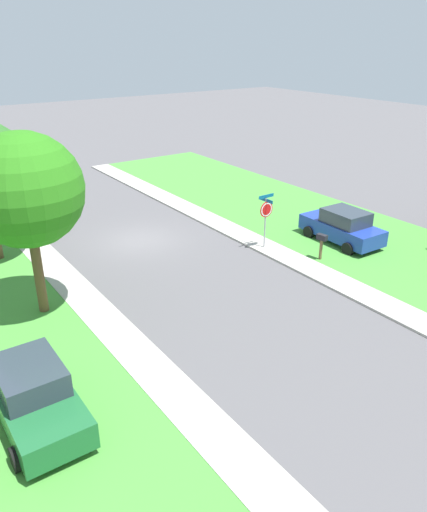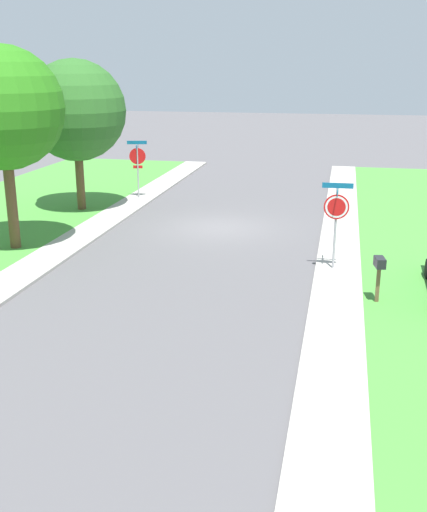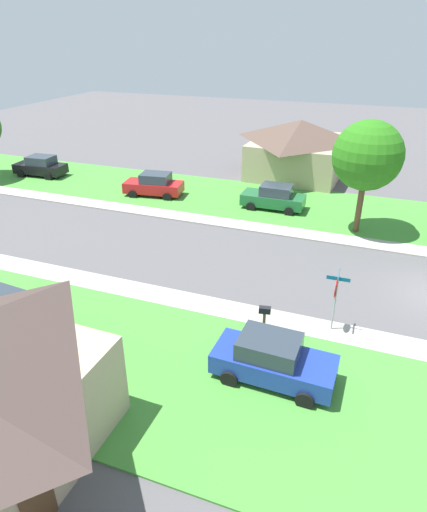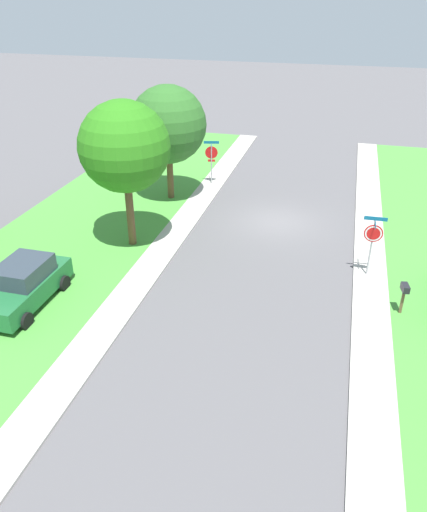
{
  "view_description": "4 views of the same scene",
  "coord_description": "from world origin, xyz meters",
  "views": [
    {
      "loc": [
        10.46,
        21.51,
        9.63
      ],
      "look_at": [
        -0.18,
        6.38,
        1.4
      ],
      "focal_mm": 34.85,
      "sensor_mm": 36.0,
      "label": 1
    },
    {
      "loc": [
        -4.65,
        23.14,
        6.15
      ],
      "look_at": [
        -1.51,
        8.15,
        1.4
      ],
      "focal_mm": 43.48,
      "sensor_mm": 36.0,
      "label": 2
    },
    {
      "loc": [
        -20.37,
        3.83,
        11.26
      ],
      "look_at": [
        -2.43,
        10.56,
        1.4
      ],
      "focal_mm": 31.05,
      "sensor_mm": 36.0,
      "label": 3
    },
    {
      "loc": [
        -2.89,
        23.83,
        10.99
      ],
      "look_at": [
        1.6,
        6.95,
        1.4
      ],
      "focal_mm": 34.81,
      "sensor_mm": 36.0,
      "label": 4
    }
  ],
  "objects": [
    {
      "name": "mailbox",
      "position": [
        -5.75,
        7.1,
        1.01
      ],
      "size": [
        0.32,
        0.51,
        1.31
      ],
      "color": "brown",
      "rests_on": "ground"
    },
    {
      "name": "lawn_east",
      "position": [
        9.4,
        12.0,
        0.04
      ],
      "size": [
        8.0,
        56.0,
        0.08
      ],
      "primitive_type": "cube",
      "color": "#479338",
      "rests_on": "ground"
    },
    {
      "name": "car_red_behind_trees",
      "position": [
        7.88,
        19.17,
        0.87
      ],
      "size": [
        2.48,
        4.51,
        1.76
      ],
      "color": "red",
      "rests_on": "ground"
    },
    {
      "name": "sidewalk_west",
      "position": [
        -4.7,
        12.0,
        0.05
      ],
      "size": [
        1.4,
        56.0,
        0.1
      ],
      "primitive_type": "cube",
      "color": "#ADA89E",
      "rests_on": "ground"
    },
    {
      "name": "car_maroon_far_down_street",
      "position": [
        -9.37,
        16.85,
        0.87
      ],
      "size": [
        2.33,
        4.44,
        1.76
      ],
      "color": "maroon",
      "rests_on": "ground"
    },
    {
      "name": "stop_sign_far_corner",
      "position": [
        -4.54,
        4.54,
        1.89
      ],
      "size": [
        0.92,
        0.92,
        2.77
      ],
      "color": "#9E9EA3",
      "rests_on": "ground"
    },
    {
      "name": "lawn_west",
      "position": [
        -9.4,
        12.0,
        0.04
      ],
      "size": [
        8.0,
        56.0,
        0.08
      ],
      "primitive_type": "cube",
      "color": "#479338",
      "rests_on": "ground"
    },
    {
      "name": "car_blue_kerbside_mid",
      "position": [
        -8.23,
        6.16,
        0.87
      ],
      "size": [
        2.13,
        4.35,
        1.76
      ],
      "color": "#1E389E",
      "rests_on": "ground"
    },
    {
      "name": "car_green_driveway_right",
      "position": [
        8.31,
        10.11,
        0.87
      ],
      "size": [
        2.05,
        4.31,
        1.76
      ],
      "color": "#1E6033",
      "rests_on": "ground"
    },
    {
      "name": "tree_sidewalk_near",
      "position": [
        6.52,
        4.23,
        4.65
      ],
      "size": [
        4.33,
        4.03,
        6.81
      ],
      "color": "brown",
      "rests_on": "ground"
    },
    {
      "name": "sidewalk_east",
      "position": [
        4.7,
        12.0,
        0.05
      ],
      "size": [
        1.4,
        56.0,
        0.1
      ],
      "primitive_type": "cube",
      "color": "#ADA89E",
      "rests_on": "ground"
    },
    {
      "name": "car_black_across_road",
      "position": [
        8.96,
        30.5,
        0.87
      ],
      "size": [
        2.25,
        4.41,
        1.76
      ],
      "color": "black",
      "rests_on": "ground"
    },
    {
      "name": "house_right_setback",
      "position": [
        17.22,
        10.17,
        2.38
      ],
      "size": [
        9.4,
        8.26,
        4.6
      ],
      "color": "tan",
      "rests_on": "ground"
    }
  ]
}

